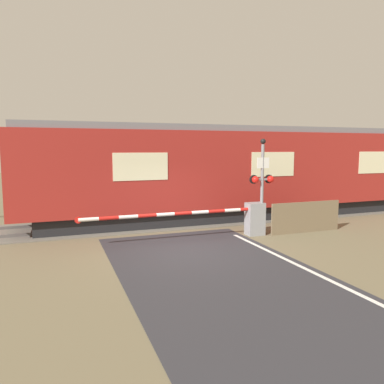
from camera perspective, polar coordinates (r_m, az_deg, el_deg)
The scene contains 6 objects.
ground_plane at distance 11.34m, azimuth -0.77°, elevation -8.62°, with size 80.00×80.00×0.00m, color #6B6047.
track_bed at distance 15.07m, azimuth -5.92°, elevation -4.69°, with size 36.00×3.20×0.13m.
train at distance 16.56m, azimuth 9.65°, elevation 3.14°, with size 19.59×2.76×3.88m.
crossing_barrier at distance 12.85m, azimuth 7.37°, elevation -3.93°, with size 6.25×0.44×1.12m.
signal_post at distance 12.98m, azimuth 10.67°, elevation 1.69°, with size 0.89×0.26×3.31m.
roadside_fence at distance 13.94m, azimuth 16.95°, elevation -3.69°, with size 2.82×0.06×1.10m.
Camera 1 is at (-3.67, -10.30, 3.00)m, focal length 35.00 mm.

